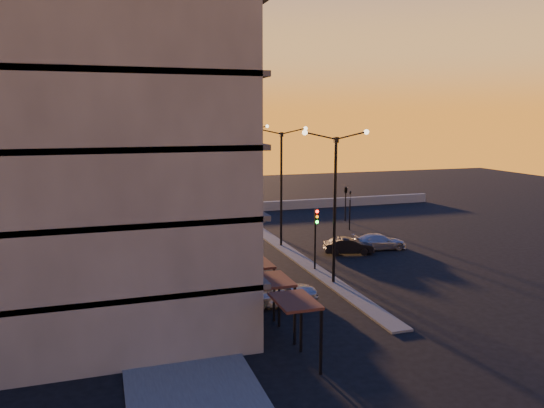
{
  "coord_description": "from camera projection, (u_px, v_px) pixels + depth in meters",
  "views": [
    {
      "loc": [
        -13.42,
        -28.96,
        10.28
      ],
      "look_at": [
        -1.95,
        6.34,
        4.13
      ],
      "focal_mm": 35.0,
      "sensor_mm": 36.0,
      "label": 1
    }
  ],
  "objects": [
    {
      "name": "car_sedan",
      "position": [
        349.0,
        246.0,
        40.0
      ],
      "size": [
        3.93,
        2.16,
        1.23
      ],
      "primitive_type": "imported",
      "rotation": [
        0.0,
        0.0,
        1.33
      ],
      "color": "black",
      "rests_on": "ground"
    },
    {
      "name": "median",
      "position": [
        281.0,
        246.0,
        42.32
      ],
      "size": [
        1.2,
        36.0,
        0.12
      ],
      "primitive_type": "cube",
      "color": "#4C4C4A",
      "rests_on": "ground"
    },
    {
      "name": "signal_east_b",
      "position": [
        346.0,
        190.0,
        52.23
      ],
      "size": [
        0.42,
        1.99,
        3.6
      ],
      "color": "black",
      "rests_on": "ground"
    },
    {
      "name": "parapet",
      "position": [
        251.0,
        207.0,
        57.87
      ],
      "size": [
        44.0,
        0.5,
        1.0
      ],
      "primitive_type": "cube",
      "color": "slate",
      "rests_on": "ground"
    },
    {
      "name": "streetlamp_near",
      "position": [
        335.0,
        195.0,
        32.03
      ],
      "size": [
        4.32,
        0.32,
        9.51
      ],
      "color": "black",
      "rests_on": "ground"
    },
    {
      "name": "sidewalk_west",
      "position": [
        155.0,
        280.0,
        33.49
      ],
      "size": [
        5.0,
        40.0,
        0.12
      ],
      "primitive_type": "cube",
      "color": "#4C4C4A",
      "rests_on": "ground"
    },
    {
      "name": "streetlamp_far",
      "position": [
        247.0,
        166.0,
        50.8
      ],
      "size": [
        4.32,
        0.32,
        9.51
      ],
      "color": "black",
      "rests_on": "ground"
    },
    {
      "name": "streetlamp_mid",
      "position": [
        281.0,
        177.0,
        41.42
      ],
      "size": [
        4.32,
        0.32,
        9.51
      ],
      "color": "black",
      "rests_on": "ground"
    },
    {
      "name": "car_wagon",
      "position": [
        379.0,
        242.0,
        41.42
      ],
      "size": [
        4.34,
        2.16,
        1.21
      ],
      "primitive_type": "imported",
      "rotation": [
        0.0,
        0.0,
        1.46
      ],
      "color": "#A2A3A9",
      "rests_on": "ground"
    },
    {
      "name": "building",
      "position": [
        84.0,
        84.0,
        26.76
      ],
      "size": [
        14.35,
        17.08,
        25.0
      ],
      "color": "#635D57",
      "rests_on": "ground"
    },
    {
      "name": "traffic_light_main",
      "position": [
        316.0,
        229.0,
        35.17
      ],
      "size": [
        0.28,
        0.44,
        4.25
      ],
      "color": "black",
      "rests_on": "ground"
    },
    {
      "name": "car_hatchback",
      "position": [
        277.0,
        291.0,
        29.12
      ],
      "size": [
        4.64,
        1.99,
        1.56
      ],
      "primitive_type": "imported",
      "rotation": [
        0.0,
        0.0,
        1.54
      ],
      "color": "#ADAEB5",
      "rests_on": "ground"
    },
    {
      "name": "ground",
      "position": [
        333.0,
        284.0,
        32.95
      ],
      "size": [
        120.0,
        120.0,
        0.0
      ],
      "primitive_type": "plane",
      "color": "black",
      "rests_on": "ground"
    },
    {
      "name": "signal_east_a",
      "position": [
        350.0,
        209.0,
        48.21
      ],
      "size": [
        0.13,
        0.16,
        3.6
      ],
      "color": "black",
      "rests_on": "ground"
    }
  ]
}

